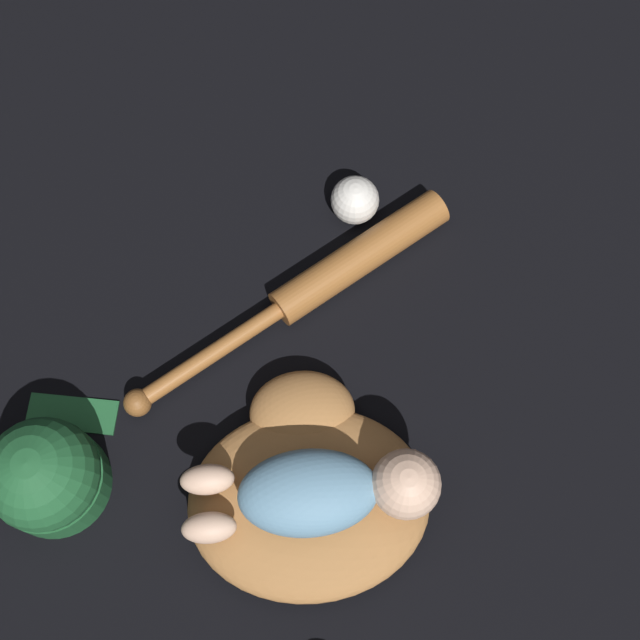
% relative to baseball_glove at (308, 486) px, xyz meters
% --- Properties ---
extents(ground_plane, '(6.00, 6.00, 0.00)m').
position_rel_baseball_glove_xyz_m(ground_plane, '(0.07, -0.03, -0.04)').
color(ground_plane, black).
extents(baseball_glove, '(0.40, 0.38, 0.07)m').
position_rel_baseball_glove_xyz_m(baseball_glove, '(0.00, 0.00, 0.00)').
color(baseball_glove, '#A8703D').
rests_on(baseball_glove, ground).
extents(baby_figure, '(0.33, 0.20, 0.09)m').
position_rel_baseball_glove_xyz_m(baby_figure, '(0.03, -0.01, 0.08)').
color(baby_figure, '#6693B2').
rests_on(baby_figure, baseball_glove).
extents(baseball_bat, '(0.38, 0.46, 0.06)m').
position_rel_baseball_glove_xyz_m(baseball_bat, '(-0.06, 0.31, -0.01)').
color(baseball_bat, '#9E602D').
rests_on(baseball_bat, ground).
extents(baseball, '(0.07, 0.07, 0.07)m').
position_rel_baseball_glove_xyz_m(baseball, '(-0.05, 0.44, 0.00)').
color(baseball, white).
rests_on(baseball, ground).
extents(baseball_cap, '(0.16, 0.21, 0.15)m').
position_rel_baseball_glove_xyz_m(baseball_cap, '(-0.34, -0.09, 0.03)').
color(baseball_cap, '#1E562D').
rests_on(baseball_cap, ground).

